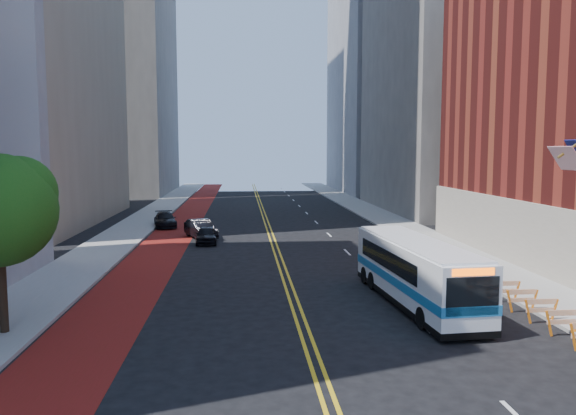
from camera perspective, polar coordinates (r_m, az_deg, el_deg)
The scene contains 15 objects.
ground at distance 16.99m, azimuth 3.88°, elevation -18.32°, with size 160.00×160.00×0.00m, color black.
sidewalk_left at distance 46.84m, azimuth -16.58°, elevation -2.84°, with size 4.00×140.00×0.15m, color gray.
sidewalk_right at distance 48.03m, azimuth 12.73°, elevation -2.52°, with size 4.00×140.00×0.15m, color gray.
bus_lane_paint at distance 46.20m, azimuth -11.83°, elevation -2.92°, with size 3.60×140.00×0.01m, color maroon.
center_line_inner at distance 45.90m, azimuth -1.96°, elevation -2.86°, with size 0.14×140.00×0.01m, color gold.
center_line_outer at distance 45.92m, azimuth -1.51°, elevation -2.85°, with size 0.14×140.00×0.01m, color gold.
lane_dashes at distance 54.24m, azimuth 2.89°, elevation -1.51°, with size 0.14×98.20×0.01m.
midrise_right_near at distance 69.45m, azimuth 17.51°, elevation 16.42°, with size 18.00×26.00×40.00m, color slate.
midrise_right_far at distance 99.12m, azimuth 11.34°, elevation 17.71°, with size 20.00×28.00×55.00m, color gray.
construction_barriers at distance 23.10m, azimuth 27.18°, elevation -10.57°, with size 1.42×10.91×1.00m.
street_tree at distance 23.22m, azimuth -27.20°, elevation 0.16°, with size 4.20×4.20×6.70m.
transit_bus at distance 26.10m, azimuth 12.77°, elevation -6.30°, with size 3.11×10.76×2.92m.
car_a at distance 42.47m, azimuth -8.29°, elevation -2.75°, with size 1.52×3.78×1.29m, color black.
car_b at distance 45.03m, azimuth -8.85°, elevation -2.15°, with size 1.56×4.46×1.47m, color black.
car_c at distance 52.01m, azimuth -12.37°, elevation -1.22°, with size 1.87×4.60×1.33m, color black.
Camera 1 is at (-2.36, -15.32, 6.95)m, focal length 35.00 mm.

